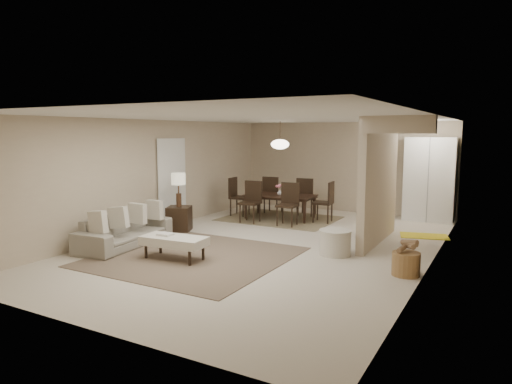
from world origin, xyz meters
The scene contains 22 objects.
floor centered at (0.00, 0.00, 0.00)m, with size 9.00×9.00×0.00m, color beige.
ceiling centered at (0.00, 0.00, 2.50)m, with size 9.00×9.00×0.00m, color white.
back_wall centered at (0.00, 4.50, 1.25)m, with size 6.00×6.00×0.00m, color #B9A68C.
left_wall centered at (-3.00, 0.00, 1.25)m, with size 9.00×9.00×0.00m, color #B9A68C.
right_wall centered at (3.00, 0.00, 1.25)m, with size 9.00×9.00×0.00m, color #B9A68C.
partition centered at (1.80, 1.25, 1.25)m, with size 0.15×2.50×2.50m, color #B9A68C.
doorway centered at (-2.97, 0.60, 1.02)m, with size 0.04×0.90×2.04m, color black.
pantry_cabinet centered at (2.35, 4.15, 1.05)m, with size 1.20×0.55×2.10m, color white.
flush_light centered at (2.30, 3.20, 2.46)m, with size 0.44×0.44×0.05m, color white.
living_rug centered at (-0.78, -1.47, 0.01)m, with size 3.20×3.20×0.01m, color brown.
sofa centered at (-2.45, -1.47, 0.31)m, with size 0.82×2.09×0.61m, color gray.
ottoman_bench centered at (-0.98, -1.77, 0.33)m, with size 1.19×0.62×0.41m.
side_table centered at (-2.40, 0.15, 0.28)m, with size 0.51×0.51×0.56m, color black.
table_lamp centered at (-2.40, 0.15, 1.12)m, with size 0.32×0.32×0.76m.
round_pouf centered at (1.38, -0.10, 0.23)m, with size 0.59×0.59×0.46m, color beige.
wicker_basket centered at (2.75, -0.72, 0.18)m, with size 0.43×0.43×0.37m, color olive.
dining_rug centered at (-1.05, 2.56, 0.01)m, with size 2.80×2.10×0.01m, color #746748.
dining_table centered at (-1.05, 2.56, 0.31)m, with size 1.76×0.98×0.62m, color black.
dining_chairs centered at (-1.05, 2.56, 0.51)m, with size 2.77×2.10×1.02m.
vase centered at (-1.05, 2.56, 0.69)m, with size 0.14×0.14×0.14m, color white.
yellow_mat centered at (2.56, 2.27, 0.01)m, with size 0.98×0.60×0.01m, color yellow.
pendant_light centered at (-1.05, 2.56, 1.92)m, with size 0.46×0.46×0.71m.
Camera 1 is at (4.05, -7.88, 2.22)m, focal length 32.00 mm.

